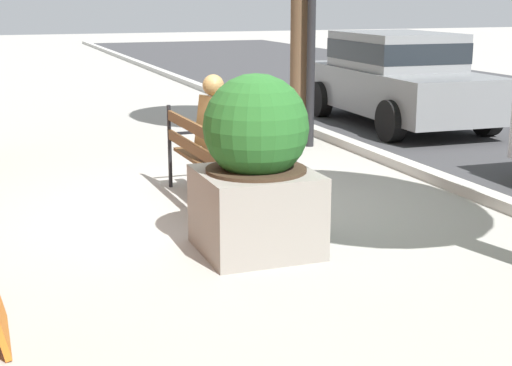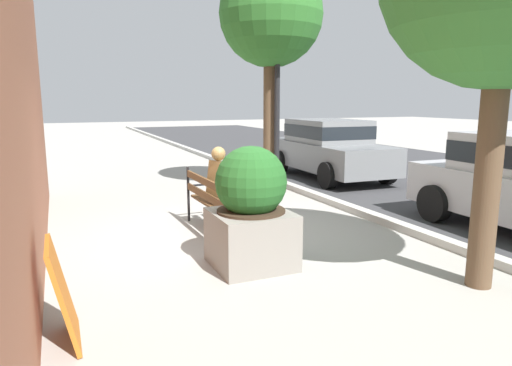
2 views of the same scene
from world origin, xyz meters
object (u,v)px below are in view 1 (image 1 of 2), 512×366
Objects in this scene: park_bench at (207,154)px; parked_car_grey at (397,76)px; concrete_planter at (256,168)px; bronze_statue_seated at (227,141)px.

parked_car_grey reaches higher than park_bench.
parked_car_grey is at bearing 139.69° from concrete_planter.
bronze_statue_seated is 1.57m from concrete_planter.
park_bench is 0.25m from bronze_statue_seated.
bronze_statue_seated is at bearing 84.45° from park_bench.
concrete_planter reaches higher than bronze_statue_seated.
parked_car_grey is (-5.36, 4.55, 0.11)m from concrete_planter.
concrete_planter is at bearing -1.60° from park_bench.
park_bench is at bearing -95.55° from bronze_statue_seated.
parked_car_grey is (-3.79, 4.50, 0.30)m from park_bench.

